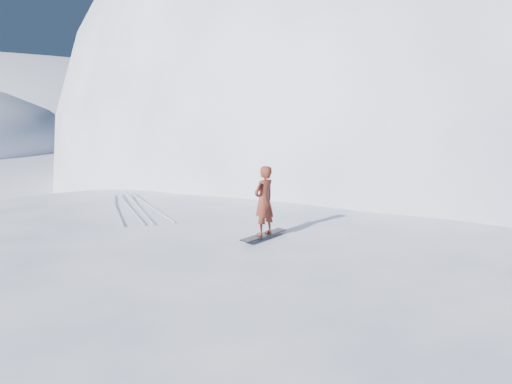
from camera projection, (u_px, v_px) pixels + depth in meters
ground at (180, 311)px, 13.78m from camera, size 400.00×400.00×0.00m
near_ridge at (201, 273)px, 16.88m from camera, size 36.00×28.00×4.80m
summit_peak at (392, 170)px, 43.63m from camera, size 60.00×56.00×56.00m
peak_shoulder at (292, 185)px, 35.17m from camera, size 28.00×24.00×18.00m
wind_bumps at (159, 286)px, 15.68m from camera, size 16.00×14.40×1.00m
snowboard at (264, 235)px, 13.27m from camera, size 1.60×1.24×0.03m
snowboarder at (264, 201)px, 13.08m from camera, size 0.88×0.81×2.01m
board_tracks at (133, 205)px, 17.10m from camera, size 2.51×5.95×0.04m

